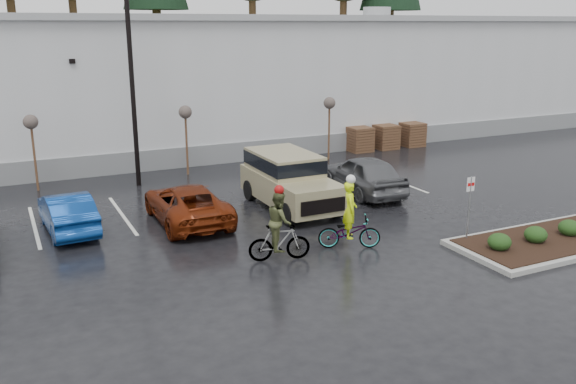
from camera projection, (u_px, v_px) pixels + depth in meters
name	position (u px, v px, depth m)	size (l,w,h in m)	color
ground	(369.00, 265.00, 17.68)	(120.00, 120.00, 0.00)	black
warehouse	(165.00, 78.00, 35.77)	(60.50, 15.50, 7.20)	silver
wooded_ridge	(100.00, 66.00, 55.90)	(80.00, 25.00, 6.00)	#28401A
lamppost	(130.00, 51.00, 24.88)	(0.50, 1.00, 9.22)	black
sapling_west	(31.00, 126.00, 24.86)	(0.60, 0.60, 3.20)	#47311C
sapling_mid	(185.00, 116.00, 27.59)	(0.60, 0.60, 3.20)	#47311C
sapling_east	(329.00, 106.00, 30.74)	(0.60, 0.60, 3.20)	#47311C
pallet_stack_a	(360.00, 139.00, 33.21)	(1.20, 1.20, 1.35)	#47311C
pallet_stack_b	(386.00, 137.00, 33.92)	(1.20, 1.20, 1.35)	#47311C
pallet_stack_c	(412.00, 134.00, 34.68)	(1.20, 1.20, 1.35)	#47311C
curb_island	(568.00, 238.00, 19.73)	(8.00, 3.00, 0.15)	gray
mulch_bed	(569.00, 235.00, 19.70)	(7.60, 2.60, 0.04)	black
shrub_a	(500.00, 242.00, 18.38)	(0.70, 0.70, 0.52)	#173412
shrub_b	(536.00, 235.00, 19.01)	(0.70, 0.70, 0.52)	#173412
shrub_c	(570.00, 228.00, 19.64)	(0.70, 0.70, 0.52)	#173412
fire_lane_sign	(469.00, 201.00, 19.07)	(0.30, 0.05, 2.20)	gray
car_blue	(67.00, 212.00, 20.42)	(1.41, 4.04, 1.33)	navy
car_red	(187.00, 204.00, 21.36)	(2.24, 4.87, 1.35)	#661F09
suv_tan	(291.00, 182.00, 22.89)	(2.20, 5.10, 2.06)	#988E67
car_grey	(364.00, 174.00, 25.00)	(1.89, 4.70, 1.60)	#5D5E61
cyclist_hivis	(349.00, 226.00, 18.88)	(2.04, 1.43, 2.35)	#3F3F44
cyclist_olive	(279.00, 233.00, 17.84)	(1.85, 0.94, 2.31)	#3F3F44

